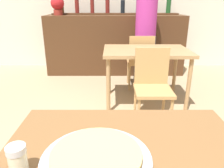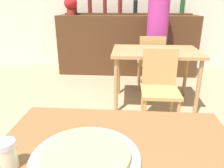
{
  "view_description": "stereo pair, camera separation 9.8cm",
  "coord_description": "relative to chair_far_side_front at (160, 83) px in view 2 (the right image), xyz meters",
  "views": [
    {
      "loc": [
        -0.06,
        -0.74,
        1.32
      ],
      "look_at": [
        -0.06,
        0.55,
        0.84
      ],
      "focal_mm": 35.0,
      "sensor_mm": 36.0,
      "label": 1
    },
    {
      "loc": [
        0.04,
        -0.74,
        1.32
      ],
      "look_at": [
        -0.06,
        0.55,
        0.84
      ],
      "focal_mm": 35.0,
      "sensor_mm": 36.0,
      "label": 2
    }
  ],
  "objects": [
    {
      "name": "dining_table_far",
      "position": [
        -0.0,
        0.54,
        0.17
      ],
      "size": [
        1.11,
        0.74,
        0.75
      ],
      "color": "#A87F51",
      "rests_on": "ground_plane"
    },
    {
      "name": "bar_counter",
      "position": [
        -0.39,
        1.99,
        0.06
      ],
      "size": [
        2.6,
        0.56,
        1.1
      ],
      "color": "#4C2D19",
      "rests_on": "ground_plane"
    },
    {
      "name": "cheese_shaker",
      "position": [
        -0.78,
        -1.64,
        0.3
      ],
      "size": [
        0.07,
        0.07,
        0.11
      ],
      "color": "beige",
      "rests_on": "dining_table_near"
    },
    {
      "name": "bar_back_shelf",
      "position": [
        -0.36,
        2.13,
        0.69
      ],
      "size": [
        2.39,
        0.24,
        0.34
      ],
      "color": "#4C2D19",
      "rests_on": "bar_counter"
    },
    {
      "name": "chair_far_side_front",
      "position": [
        0.0,
        0.0,
        0.0
      ],
      "size": [
        0.4,
        0.4,
        0.86
      ],
      "color": "tan",
      "rests_on": "ground_plane"
    },
    {
      "name": "chair_far_side_back",
      "position": [
        0.0,
        1.08,
        0.0
      ],
      "size": [
        0.4,
        0.4,
        0.86
      ],
      "rotation": [
        0.0,
        0.0,
        3.14
      ],
      "color": "tan",
      "rests_on": "ground_plane"
    },
    {
      "name": "pizza_tray",
      "position": [
        -0.51,
        -1.57,
        0.26
      ],
      "size": [
        0.44,
        0.44,
        0.04
      ],
      "color": "#A3A3A8",
      "rests_on": "dining_table_near"
    },
    {
      "name": "potted_plant",
      "position": [
        -1.44,
        1.94,
        0.79
      ],
      "size": [
        0.24,
        0.24,
        0.33
      ],
      "color": "maroon",
      "rests_on": "bar_counter"
    },
    {
      "name": "person_standing",
      "position": [
        0.11,
        1.41,
        0.42
      ],
      "size": [
        0.34,
        0.34,
        1.69
      ],
      "color": "#2D2D38",
      "rests_on": "ground_plane"
    }
  ]
}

